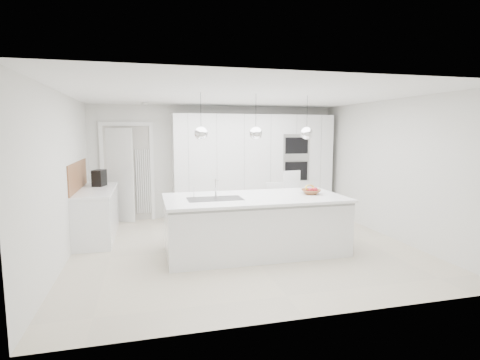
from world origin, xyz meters
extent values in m
plane|color=beige|center=(0.00, 0.00, 0.00)|extent=(5.50, 5.50, 0.00)
plane|color=silver|center=(0.00, 2.50, 1.25)|extent=(5.50, 0.00, 5.50)
plane|color=silver|center=(-2.75, 0.00, 1.25)|extent=(0.00, 5.00, 5.00)
plane|color=white|center=(0.00, 0.00, 2.50)|extent=(5.50, 5.50, 0.00)
cube|color=white|center=(0.80, 2.20, 1.15)|extent=(3.60, 0.60, 2.30)
cube|color=white|center=(-2.20, 2.42, 1.00)|extent=(0.76, 0.38, 2.00)
cube|color=white|center=(-2.45, 1.20, 0.43)|extent=(0.60, 1.80, 0.86)
cube|color=white|center=(-2.45, 1.20, 0.88)|extent=(0.62, 1.82, 0.04)
cube|color=#915B35|center=(-2.74, 1.20, 1.15)|extent=(0.02, 1.80, 0.50)
cube|color=white|center=(0.10, -0.30, 0.43)|extent=(2.80, 1.20, 0.86)
cube|color=white|center=(0.10, -0.25, 0.88)|extent=(2.84, 1.40, 0.04)
cylinder|color=white|center=(-0.50, -0.10, 1.05)|extent=(0.02, 0.02, 0.30)
sphere|color=white|center=(-0.75, -0.30, 1.90)|extent=(0.20, 0.20, 0.20)
sphere|color=white|center=(0.10, -0.30, 1.90)|extent=(0.20, 0.20, 0.20)
sphere|color=white|center=(0.95, -0.30, 1.90)|extent=(0.20, 0.20, 0.20)
imported|color=#915B35|center=(1.07, -0.25, 0.94)|extent=(0.40, 0.40, 0.08)
cube|color=black|center=(-2.43, 1.59, 1.05)|extent=(0.26, 0.33, 0.31)
sphere|color=#B41E2C|center=(1.06, -0.27, 0.97)|extent=(0.08, 0.08, 0.08)
sphere|color=#B41E2C|center=(1.14, -0.28, 0.97)|extent=(0.09, 0.09, 0.09)
sphere|color=#B41E2C|center=(1.03, -0.23, 0.97)|extent=(0.07, 0.07, 0.07)
torus|color=yellow|center=(1.06, -0.23, 1.01)|extent=(0.22, 0.16, 0.20)
camera|label=1|loc=(-1.56, -5.88, 1.92)|focal=28.00mm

